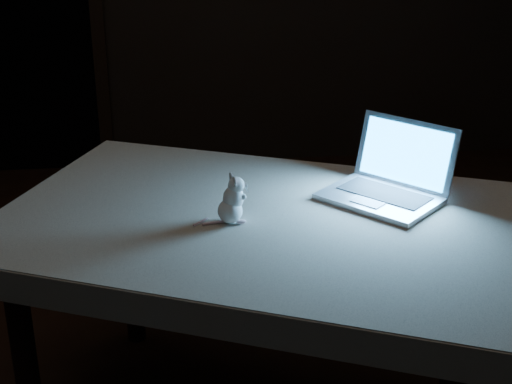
{
  "coord_description": "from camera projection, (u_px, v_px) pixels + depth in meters",
  "views": [
    {
      "loc": [
        -0.2,
        -2.12,
        1.69
      ],
      "look_at": [
        0.05,
        -0.1,
        0.85
      ],
      "focal_mm": 52.0,
      "sensor_mm": 36.0,
      "label": 1
    }
  ],
  "objects": [
    {
      "name": "doorway",
      "position": [
        12.0,
        0.0,
        4.37
      ],
      "size": [
        1.06,
        0.36,
        2.13
      ],
      "primitive_type": null,
      "color": "black",
      "rests_on": "back_wall"
    },
    {
      "name": "table",
      "position": [
        257.0,
        328.0,
        2.36
      ],
      "size": [
        1.69,
        1.43,
        0.77
      ],
      "primitive_type": null,
      "rotation": [
        0.0,
        0.0,
        -0.42
      ],
      "color": "black",
      "rests_on": "floor"
    },
    {
      "name": "tablecloth",
      "position": [
        262.0,
        225.0,
        2.26
      ],
      "size": [
        1.84,
        1.72,
        0.09
      ],
      "primitive_type": null,
      "rotation": [
        0.0,
        0.0,
        -0.62
      ],
      "color": "beige",
      "rests_on": "table"
    },
    {
      "name": "laptop",
      "position": [
        381.0,
        166.0,
        2.27
      ],
      "size": [
        0.45,
        0.45,
        0.23
      ],
      "primitive_type": null,
      "rotation": [
        0.0,
        0.0,
        -0.82
      ],
      "color": "#B7B6BB",
      "rests_on": "tablecloth"
    },
    {
      "name": "plush_mouse",
      "position": [
        230.0,
        199.0,
        2.14
      ],
      "size": [
        0.15,
        0.15,
        0.15
      ],
      "primitive_type": null,
      "rotation": [
        0.0,
        0.0,
        -0.7
      ],
      "color": "white",
      "rests_on": "tablecloth"
    }
  ]
}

